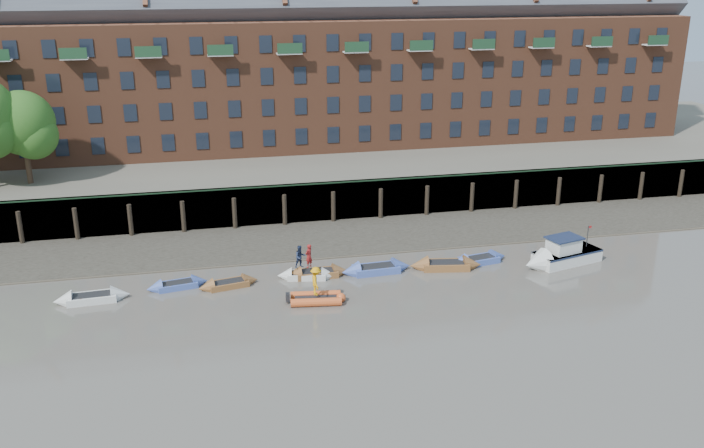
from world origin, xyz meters
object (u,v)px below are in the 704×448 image
object	(u,v)px
person_rower_b	(300,257)
motor_launch	(556,256)
rowboat_4	(317,273)
rib_tender	(318,298)
rowboat_1	(177,285)
person_rib_crew	(316,281)
person_rower_a	(309,256)
rowboat_7	(479,260)
rowboat_6	(446,265)
rowboat_2	(228,284)
rowboat_5	(376,269)
rowboat_0	(92,298)
rowboat_3	(307,275)

from	to	relation	value
person_rower_b	motor_launch	bearing A→B (deg)	-17.93
rowboat_4	rib_tender	bearing A→B (deg)	-98.79
rowboat_1	person_rib_crew	world-z (taller)	person_rib_crew
person_rower_a	person_rower_b	distance (m)	0.57
rowboat_7	rib_tender	bearing A→B (deg)	-172.59
motor_launch	person_rib_crew	world-z (taller)	person_rib_crew
rib_tender	person_rib_crew	xyz separation A→B (m)	(-0.13, -0.04, 1.21)
rowboat_4	rowboat_6	world-z (taller)	rowboat_6
rowboat_6	rowboat_7	size ratio (longest dim) A/B	1.14
rowboat_2	rowboat_5	world-z (taller)	rowboat_5
rowboat_5	person_rower_a	size ratio (longest dim) A/B	3.02
rowboat_7	person_rower_b	bearing A→B (deg)	169.39
rowboat_0	rowboat_7	bearing A→B (deg)	-1.75
person_rower_a	rowboat_7	bearing A→B (deg)	137.58
person_rower_b	rowboat_2	bearing A→B (deg)	171.85
rowboat_6	person_rower_b	world-z (taller)	person_rower_b
person_rib_crew	person_rower_a	bearing A→B (deg)	0.65
rowboat_4	motor_launch	size ratio (longest dim) A/B	0.68
person_rower_a	person_rower_b	bearing A→B (deg)	-49.21
rowboat_3	rowboat_7	bearing A→B (deg)	11.42
rowboat_1	person_rower_b	bearing A→B (deg)	-11.14
person_rib_crew	motor_launch	bearing A→B (deg)	-78.42
rowboat_4	rowboat_7	distance (m)	11.64
rowboat_0	rowboat_5	world-z (taller)	rowboat_5
rowboat_4	rowboat_7	bearing A→B (deg)	-0.24
rowboat_6	rowboat_5	bearing A→B (deg)	-174.85
rowboat_2	rowboat_5	distance (m)	10.08
rowboat_1	rowboat_6	xyz separation A→B (m)	(18.25, -0.63, 0.05)
rowboat_3	rowboat_2	bearing A→B (deg)	-165.54
rowboat_1	rowboat_7	distance (m)	20.90
rowboat_6	person_rower_b	bearing A→B (deg)	-173.35
motor_launch	rowboat_1	bearing A→B (deg)	-18.62
person_rower_a	rowboat_5	bearing A→B (deg)	136.50
rowboat_6	person_rower_b	xyz separation A→B (m)	(-10.11, 0.50, 1.30)
rib_tender	person_rib_crew	distance (m)	1.22
rowboat_3	person_rower_b	distance (m)	1.42
rowboat_0	rowboat_5	xyz separation A→B (m)	(18.59, 0.71, 0.01)
rowboat_2	rowboat_6	size ratio (longest dim) A/B	0.81
rowboat_3	rowboat_5	world-z (taller)	rowboat_5
rowboat_0	rib_tender	xyz separation A→B (m)	(13.88, -3.15, 0.02)
rowboat_5	rowboat_7	size ratio (longest dim) A/B	1.09
rowboat_0	rowboat_4	xyz separation A→B (m)	(14.49, 0.87, -0.01)
rowboat_5	rowboat_6	bearing A→B (deg)	-7.38
rowboat_6	motor_launch	world-z (taller)	motor_launch
rowboat_1	rowboat_2	world-z (taller)	rowboat_2
person_rower_b	rowboat_6	bearing A→B (deg)	-15.96
rowboat_4	rowboat_7	world-z (taller)	same
person_rib_crew	rowboat_3	bearing A→B (deg)	3.02
rowboat_5	rowboat_3	bearing A→B (deg)	176.63
rowboat_4	rib_tender	world-z (taller)	rowboat_4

